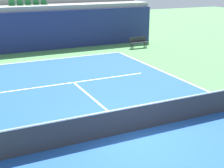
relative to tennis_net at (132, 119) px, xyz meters
name	(u,v)px	position (x,y,z in m)	size (l,w,h in m)	color
ground_plane	(132,132)	(0.00, 0.00, -0.51)	(80.00, 80.00, 0.00)	#4C8C4C
court_surface	(132,132)	(0.00, 0.00, -0.50)	(11.00, 24.00, 0.01)	#1E4C99
baseline_far	(47,60)	(0.00, 11.95, -0.50)	(11.00, 0.10, 0.00)	white
service_line_far	(74,82)	(0.00, 6.40, -0.50)	(8.26, 0.10, 0.00)	white
centre_service_line	(97,102)	(0.00, 3.20, -0.50)	(0.10, 6.40, 0.00)	white
back_wall	(34,32)	(0.00, 15.08, 0.96)	(19.79, 0.30, 2.93)	navy
stands_tier_lower	(30,27)	(0.00, 16.43, 1.13)	(19.79, 2.40, 3.28)	#9E9E99
stands_tier_upper	(24,17)	(0.00, 18.83, 1.66)	(19.79, 2.40, 4.33)	#9E9E99
seating_row_lower	(28,4)	(0.00, 16.53, 2.89)	(2.87, 0.44, 0.44)	#1E6633
tennis_net	(132,119)	(0.00, 0.00, 0.00)	(11.08, 0.08, 1.07)	black
player_bench	(138,41)	(7.57, 12.76, 0.00)	(1.50, 0.40, 0.85)	#232328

